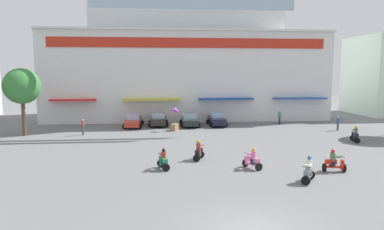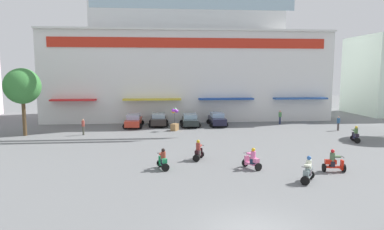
# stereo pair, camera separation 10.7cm
# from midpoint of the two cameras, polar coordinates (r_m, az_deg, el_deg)

# --- Properties ---
(ground_plane) EXTENTS (128.00, 128.00, 0.00)m
(ground_plane) POSITION_cam_midpoint_polar(r_m,az_deg,el_deg) (26.76, 2.96, -6.66)
(ground_plane) COLOR slate
(colonial_building) EXTENTS (37.44, 18.33, 22.48)m
(colonial_building) POSITION_cam_midpoint_polar(r_m,az_deg,el_deg) (49.66, -0.92, 11.26)
(colonial_building) COLOR silver
(colonial_building) RESTS_ON ground
(plaza_tree_0) EXTENTS (3.59, 3.33, 6.81)m
(plaza_tree_0) POSITION_cam_midpoint_polar(r_m,az_deg,el_deg) (38.00, -26.51, 4.31)
(plaza_tree_0) COLOR brown
(plaza_tree_0) RESTS_ON ground
(parked_car_0) EXTENTS (2.32, 4.49, 1.51)m
(parked_car_0) POSITION_cam_midpoint_polar(r_m,az_deg,el_deg) (40.39, -9.68, -0.94)
(parked_car_0) COLOR #B63323
(parked_car_0) RESTS_ON ground
(parked_car_1) EXTENTS (2.39, 4.15, 1.47)m
(parked_car_1) POSITION_cam_midpoint_polar(r_m,az_deg,el_deg) (41.00, -5.56, -0.77)
(parked_car_1) COLOR #2A2421
(parked_car_1) RESTS_ON ground
(parked_car_2) EXTENTS (2.48, 4.32, 1.45)m
(parked_car_2) POSITION_cam_midpoint_polar(r_m,az_deg,el_deg) (40.48, -0.25, -0.85)
(parked_car_2) COLOR #202727
(parked_car_2) RESTS_ON ground
(parked_car_3) EXTENTS (2.24, 4.25, 1.58)m
(parked_car_3) POSITION_cam_midpoint_polar(r_m,az_deg,el_deg) (40.99, 4.30, -0.69)
(parked_car_3) COLOR black
(parked_car_3) RESTS_ON ground
(scooter_rider_0) EXTENTS (1.29, 1.52, 1.54)m
(scooter_rider_0) POSITION_cam_midpoint_polar(r_m,az_deg,el_deg) (21.32, 19.03, -8.94)
(scooter_rider_0) COLOR black
(scooter_rider_0) RESTS_ON ground
(scooter_rider_1) EXTENTS (0.86, 1.40, 1.43)m
(scooter_rider_1) POSITION_cam_midpoint_polar(r_m,az_deg,el_deg) (22.79, -4.76, -7.62)
(scooter_rider_1) COLOR black
(scooter_rider_1) RESTS_ON ground
(scooter_rider_2) EXTENTS (1.46, 0.75, 1.49)m
(scooter_rider_2) POSITION_cam_midpoint_polar(r_m,az_deg,el_deg) (23.98, 22.78, -7.38)
(scooter_rider_2) COLOR black
(scooter_rider_2) RESTS_ON ground
(scooter_rider_3) EXTENTS (1.11, 1.52, 1.44)m
(scooter_rider_3) POSITION_cam_midpoint_polar(r_m,az_deg,el_deg) (23.19, 10.17, -7.45)
(scooter_rider_3) COLOR black
(scooter_rider_3) RESTS_ON ground
(scooter_rider_5) EXTENTS (0.99, 1.45, 1.51)m
(scooter_rider_5) POSITION_cam_midpoint_polar(r_m,az_deg,el_deg) (25.09, 1.22, -6.16)
(scooter_rider_5) COLOR black
(scooter_rider_5) RESTS_ON ground
(scooter_rider_6) EXTENTS (0.86, 1.49, 1.53)m
(scooter_rider_6) POSITION_cam_midpoint_polar(r_m,az_deg,el_deg) (34.78, 25.82, -3.08)
(scooter_rider_6) COLOR black
(scooter_rider_6) RESTS_ON ground
(pedestrian_0) EXTENTS (0.47, 0.47, 1.71)m
(pedestrian_0) POSITION_cam_midpoint_polar(r_m,az_deg,el_deg) (43.43, 14.62, -0.21)
(pedestrian_0) COLOR #252D4E
(pedestrian_0) RESTS_ON ground
(pedestrian_1) EXTENTS (0.43, 0.43, 1.67)m
(pedestrian_1) POSITION_cam_midpoint_polar(r_m,az_deg,el_deg) (36.47, -17.71, -1.72)
(pedestrian_1) COLOR #484A3E
(pedestrian_1) RESTS_ON ground
(pedestrian_2) EXTENTS (0.44, 0.44, 1.58)m
(pedestrian_2) POSITION_cam_midpoint_polar(r_m,az_deg,el_deg) (40.78, 23.41, -1.16)
(pedestrian_2) COLOR #484140
(pedestrian_2) RESTS_ON ground
(balloon_vendor_cart) EXTENTS (0.96, 1.08, 2.49)m
(balloon_vendor_cart) POSITION_cam_midpoint_polar(r_m,az_deg,el_deg) (37.47, -2.85, -1.04)
(balloon_vendor_cart) COLOR #977144
(balloon_vendor_cart) RESTS_ON ground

